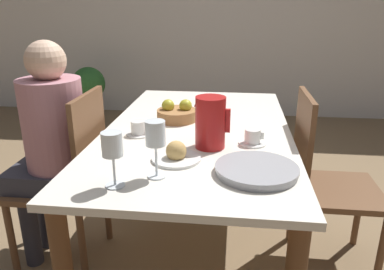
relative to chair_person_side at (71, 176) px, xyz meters
name	(u,v)px	position (x,y,z in m)	size (l,w,h in m)	color
ground_plane	(197,250)	(0.65, 0.13, -0.49)	(20.00, 20.00, 0.00)	#7F6647
wall_back	(223,6)	(0.65, 2.97, 0.81)	(10.00, 0.06, 2.60)	silver
dining_table	(198,147)	(0.65, 0.13, 0.14)	(0.92, 1.64, 0.74)	silver
chair_person_side	(71,176)	(0.00, 0.00, 0.00)	(0.42, 0.42, 0.93)	brown
chair_opposite	(324,180)	(1.29, 0.11, 0.00)	(0.42, 0.42, 0.93)	brown
person_seated	(49,138)	(-0.09, 0.00, 0.21)	(0.39, 0.41, 1.18)	#33333D
red_pitcher	(210,122)	(0.73, -0.12, 0.36)	(0.16, 0.13, 0.23)	red
wine_glass_water	(155,136)	(0.55, -0.45, 0.40)	(0.07, 0.07, 0.21)	white
wine_glass_juice	(112,147)	(0.43, -0.54, 0.39)	(0.07, 0.07, 0.20)	white
teacup_near_person	(253,138)	(0.91, -0.07, 0.28)	(0.12, 0.12, 0.07)	white
teacup_across	(139,129)	(0.37, -0.01, 0.28)	(0.12, 0.12, 0.07)	white
serving_tray	(257,170)	(0.92, -0.38, 0.26)	(0.31, 0.31, 0.03)	#9E9EA3
bread_plate	(176,154)	(0.60, -0.29, 0.27)	(0.20, 0.20, 0.08)	white
fruit_bowl	(177,113)	(0.52, 0.25, 0.28)	(0.21, 0.21, 0.11)	#9E6B3D
potted_plant	(89,88)	(-0.84, 2.38, -0.07)	(0.37, 0.37, 0.65)	#4C4742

